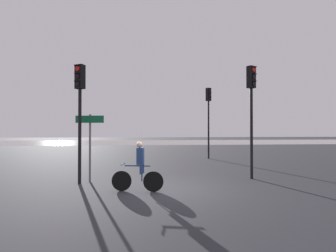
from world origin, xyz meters
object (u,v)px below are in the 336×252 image
at_px(traffic_light_far_right, 209,110).
at_px(cyclist, 139,166).
at_px(traffic_light_near_left, 80,101).
at_px(traffic_light_near_right, 251,101).
at_px(direction_sign_post, 90,138).

xyz_separation_m(traffic_light_far_right, cyclist, (-4.62, -9.22, -2.56)).
height_order(traffic_light_far_right, traffic_light_near_left, traffic_light_far_right).
height_order(traffic_light_near_right, direction_sign_post, traffic_light_near_right).
height_order(traffic_light_far_right, direction_sign_post, traffic_light_far_right).
relative_size(traffic_light_near_left, cyclist, 2.62).
bearing_deg(cyclist, direction_sign_post, 58.36).
distance_m(traffic_light_near_right, cyclist, 5.44).
height_order(traffic_light_far_right, cyclist, traffic_light_far_right).
bearing_deg(direction_sign_post, cyclist, 144.64).
bearing_deg(traffic_light_near_right, direction_sign_post, -29.23).
distance_m(traffic_light_far_right, direction_sign_post, 10.05).
bearing_deg(direction_sign_post, traffic_light_far_right, -123.98).
relative_size(traffic_light_far_right, traffic_light_near_right, 1.06).
xyz_separation_m(traffic_light_far_right, traffic_light_near_right, (-0.08, -7.43, -0.18)).
xyz_separation_m(traffic_light_near_left, direction_sign_post, (0.29, 0.39, -1.38)).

